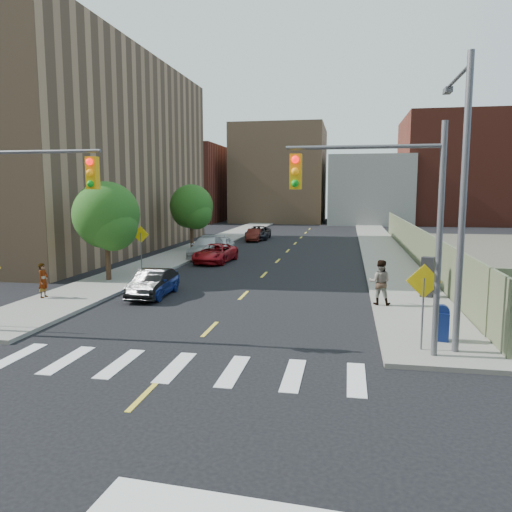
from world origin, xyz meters
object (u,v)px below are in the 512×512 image
at_px(parked_car_red, 215,253).
at_px(parked_car_grey, 258,233).
at_px(parked_car_silver, 207,247).
at_px(mailbox, 441,323).
at_px(parked_car_white, 220,245).
at_px(parked_car_maroon, 254,235).
at_px(payphone, 427,277).
at_px(pedestrian_west, 43,280).
at_px(pedestrian_east, 380,282).
at_px(parked_car_black, 153,283).
at_px(parked_car_blue, 154,282).

xyz_separation_m(parked_car_red, parked_car_grey, (0.00, 16.99, 0.02)).
bearing_deg(parked_car_silver, mailbox, -58.51).
xyz_separation_m(parked_car_white, parked_car_maroon, (0.93, 9.77, -0.07)).
height_order(parked_car_grey, mailbox, mailbox).
bearing_deg(payphone, mailbox, -76.43).
relative_size(pedestrian_west, pedestrian_east, 0.82).
relative_size(parked_car_white, payphone, 2.15).
xyz_separation_m(parked_car_maroon, pedestrian_west, (-4.57, -28.08, 0.34)).
bearing_deg(parked_car_white, parked_car_grey, 86.47).
bearing_deg(parked_car_maroon, mailbox, -71.51).
xyz_separation_m(parked_car_black, parked_car_silver, (-1.30, 13.82, 0.12)).
bearing_deg(mailbox, pedestrian_east, 118.31).
xyz_separation_m(parked_car_red, pedestrian_west, (-4.60, -13.17, 0.29)).
bearing_deg(parked_car_blue, parked_car_silver, 94.41).
height_order(parked_car_red, mailbox, mailbox).
distance_m(parked_car_red, parked_car_silver, 2.72).
distance_m(parked_car_white, pedestrian_east, 20.47).
xyz_separation_m(parked_car_silver, mailbox, (13.46, -19.21, -0.03)).
xyz_separation_m(parked_car_black, pedestrian_west, (-4.60, -1.73, 0.30)).
bearing_deg(pedestrian_east, parked_car_silver, -43.92).
bearing_deg(parked_car_blue, payphone, 5.50).
xyz_separation_m(parked_car_red, pedestrian_east, (10.50, -11.83, 0.47)).
xyz_separation_m(parked_car_red, parked_car_maroon, (-0.02, 14.90, -0.04)).
height_order(parked_car_blue, parked_car_silver, parked_car_silver).
relative_size(parked_car_red, pedestrian_west, 2.95).
xyz_separation_m(parked_car_white, payphone, (13.71, -14.93, 0.40)).
relative_size(parked_car_white, mailbox, 3.29).
bearing_deg(parked_car_grey, pedestrian_east, -71.79).
height_order(parked_car_grey, pedestrian_east, pedestrian_east).
distance_m(parked_car_silver, parked_car_white, 2.77).
bearing_deg(pedestrian_east, parked_car_white, -49.59).
distance_m(parked_car_blue, parked_car_red, 11.26).
bearing_deg(payphone, parked_car_black, -154.30).
xyz_separation_m(mailbox, pedestrian_east, (-1.66, 5.00, 0.39)).
xyz_separation_m(parked_car_blue, payphone, (12.75, 1.46, 0.41)).
bearing_deg(parked_car_black, pedestrian_west, -161.57).
distance_m(parked_car_black, pedestrian_west, 4.92).
height_order(parked_car_blue, parked_car_maroon, parked_car_blue).
bearing_deg(parked_car_grey, parked_car_white, -96.41).
bearing_deg(parked_car_white, parked_car_silver, -96.09).
distance_m(parked_car_black, parked_car_maroon, 26.34).
relative_size(parked_car_silver, parked_car_white, 1.33).
height_order(parked_car_maroon, pedestrian_east, pedestrian_east).
bearing_deg(mailbox, parked_car_white, 130.78).
bearing_deg(parked_car_maroon, parked_car_silver, -98.34).
xyz_separation_m(parked_car_silver, parked_car_grey, (1.30, 14.61, -0.10)).
bearing_deg(parked_car_maroon, pedestrian_east, -71.03).
bearing_deg(parked_car_silver, parked_car_white, 79.31).
bearing_deg(pedestrian_east, parked_car_maroon, -62.14).
xyz_separation_m(parked_car_silver, pedestrian_west, (-3.30, -15.55, 0.18)).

